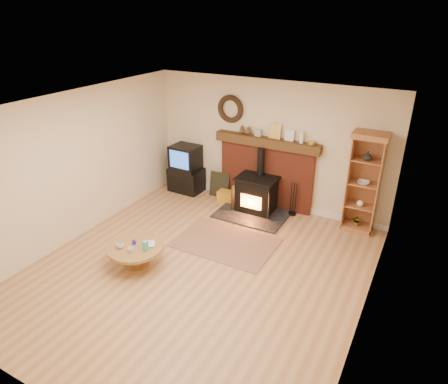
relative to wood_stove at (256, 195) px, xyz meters
The scene contains 11 objects.
ground 2.30m from the wood_stove, 89.19° to the right, with size 5.50×5.50×0.00m, color #A67045.
room_shell 2.56m from the wood_stove, 89.63° to the right, with size 5.02×5.52×2.61m.
chimney_breast 0.59m from the wood_stove, 85.19° to the left, with size 2.20×0.22×1.78m.
wood_stove is the anchor object (origin of this frame).
area_rug 1.41m from the wood_stove, 88.53° to the right, with size 1.73×1.19×0.01m, color brown.
tv_unit 1.83m from the wood_stove, behind, with size 0.74×0.54×1.07m.
curio_cabinet 2.09m from the wood_stove, ahead, with size 0.61×0.44×1.89m.
firelog_box 0.79m from the wood_stove, behind, with size 0.38×0.24×0.24m, color yellow.
leaning_painting 1.04m from the wood_stove, 164.61° to the left, with size 0.47×0.03×0.56m, color black.
fire_tools 0.78m from the wood_stove, 17.52° to the left, with size 0.16×0.16×0.70m.
coffee_table 2.82m from the wood_stove, 108.61° to the right, with size 0.90×0.90×0.55m.
Camera 1 is at (2.88, -4.45, 3.84)m, focal length 32.00 mm.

